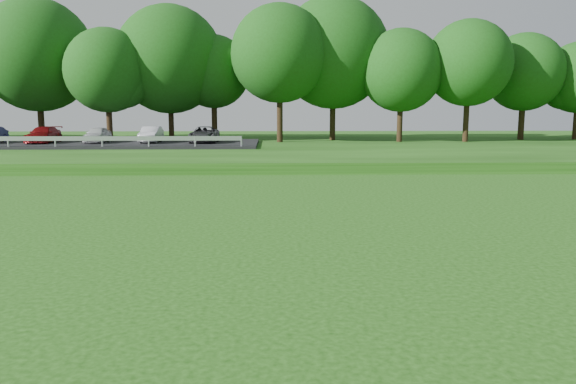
{
  "coord_description": "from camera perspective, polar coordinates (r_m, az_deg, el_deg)",
  "views": [
    {
      "loc": [
        -11.0,
        -9.63,
        3.51
      ],
      "look_at": [
        -10.56,
        4.74,
        1.3
      ],
      "focal_mm": 35.0,
      "sensor_mm": 36.0,
      "label": 1
    }
  ],
  "objects": [
    {
      "name": "berm",
      "position": [
        45.11,
        12.39,
        4.45
      ],
      "size": [
        130.0,
        30.0,
        0.6
      ],
      "primitive_type": "cube",
      "color": "#163E0C",
      "rests_on": "ground"
    },
    {
      "name": "walking_path",
      "position": [
        31.8,
        18.49,
        1.98
      ],
      "size": [
        130.0,
        1.6,
        0.04
      ],
      "primitive_type": "cube",
      "color": "gray",
      "rests_on": "ground"
    },
    {
      "name": "treeline",
      "position": [
        49.1,
        11.53,
        13.93
      ],
      "size": [
        104.0,
        7.0,
        15.0
      ],
      "primitive_type": null,
      "color": "#184810",
      "rests_on": "berm"
    },
    {
      "name": "parking_lot",
      "position": [
        44.36,
        -18.42,
        5.09
      ],
      "size": [
        24.0,
        9.0,
        1.38
      ],
      "color": "black",
      "rests_on": "berm"
    }
  ]
}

